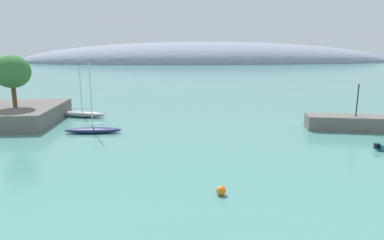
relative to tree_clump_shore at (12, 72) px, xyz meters
name	(u,v)px	position (x,y,z in m)	size (l,w,h in m)	color
shore_outcrop	(5,115)	(-1.93, 0.60, -6.25)	(15.22, 15.00, 2.41)	#66605B
tree_clump_shore	(12,72)	(0.00, 0.00, 0.00)	(5.15, 5.15, 7.39)	brown
breakwater_rocks	(381,124)	(50.07, -8.23, -6.50)	(19.08, 3.36, 1.90)	#66605B
distant_ridge	(208,62)	(53.23, 207.30, -7.45)	(275.96, 80.38, 30.24)	gray
sailboat_grey_near_shore	(82,114)	(8.42, 3.90, -6.91)	(7.83, 3.80, 8.03)	gray
sailboat_navy_mid_mooring	(93,130)	(12.28, -6.71, -7.01)	(7.31, 1.90, 8.98)	navy
mooring_buoy_orange	(221,191)	(25.79, -26.62, -7.09)	(0.72, 0.72, 0.72)	orange
harbor_lamp_post	(358,95)	(46.71, -7.87, -2.74)	(0.36, 0.36, 4.59)	black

